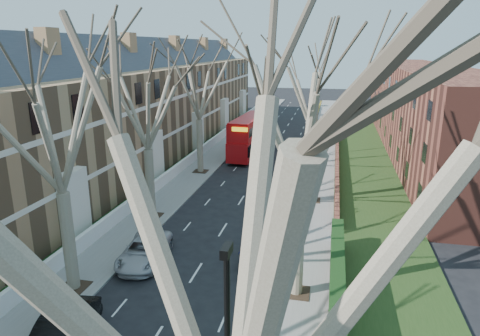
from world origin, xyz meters
The scene contains 18 objects.
pavement_left centered at (-6.00, 39.00, 0.06)m, with size 3.00×102.00×0.12m, color slate.
pavement_right centered at (6.00, 39.00, 0.06)m, with size 3.00×102.00×0.12m, color slate.
terrace_left centered at (-13.65, 31.00, 5.53)m, with size 9.70×78.00×13.60m.
flats_right centered at (17.46, 43.00, 4.98)m, with size 13.97×54.00×10.00m.
front_wall_left centered at (-7.65, 31.00, 0.62)m, with size 0.30×78.00×1.00m.
grass_verge_right centered at (10.50, 39.00, 0.15)m, with size 6.00×102.00×0.06m.
tree_left_mid centered at (-5.70, 6.00, 9.56)m, with size 10.50×10.50×14.71m.
tree_left_far centered at (-5.70, 16.00, 9.24)m, with size 10.15×10.15×14.22m.
tree_left_dist centered at (-5.70, 28.00, 9.56)m, with size 10.50×10.50×14.71m.
tree_right_near centered at (5.70, -6.00, 9.86)m, with size 10.85×10.85×15.20m.
tree_right_mid centered at (5.70, 8.00, 9.56)m, with size 10.50×10.50×14.71m.
tree_right_far centered at (5.70, 22.00, 9.24)m, with size 10.15×10.15×14.22m.
double_decker_bus centered at (-2.25, 35.92, 2.18)m, with size 3.20×10.71×4.44m.
car_left_mid centered at (-3.56, 1.78, 0.78)m, with size 1.65×4.72×1.55m, color black.
car_left_far centered at (-3.35, 9.63, 0.70)m, with size 2.32×5.03×1.40m, color #A6A5AA.
car_right_near centered at (3.34, 11.67, 0.71)m, with size 1.99×4.90×1.42m, color navy.
car_right_mid centered at (3.08, 20.61, 0.64)m, with size 1.52×3.78×1.29m, color #9A9BA2.
car_right_far centered at (3.50, 26.09, 0.81)m, with size 1.70×4.89×1.61m, color black.
Camera 1 is at (7.04, -11.46, 12.30)m, focal length 32.00 mm.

